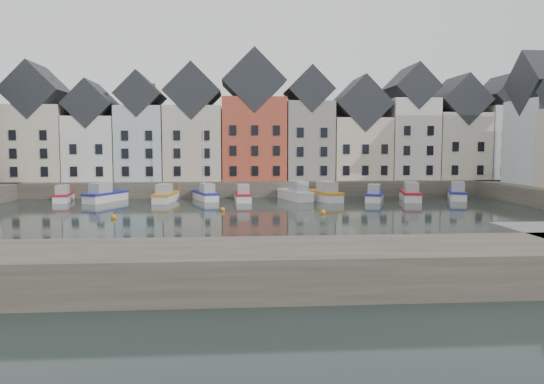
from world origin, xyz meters
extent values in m
plane|color=black|center=(0.00, 0.00, 0.00)|extent=(260.00, 260.00, 0.00)
cube|color=#463D36|center=(0.00, 30.00, 1.00)|extent=(90.00, 16.00, 2.00)
cube|color=#463D36|center=(-10.00, -22.00, 1.00)|extent=(50.00, 6.00, 2.00)
ellipsoid|color=black|center=(0.00, 56.00, -18.00)|extent=(153.60, 70.40, 64.00)
sphere|color=black|center=(-13.94, 50.93, 8.70)|extent=(5.77, 5.77, 5.77)
sphere|color=black|center=(24.86, 60.75, 8.12)|extent=(5.27, 5.27, 5.27)
sphere|color=black|center=(31.82, 54.20, 7.88)|extent=(5.07, 5.07, 5.07)
sphere|color=black|center=(14.28, 55.19, 7.82)|extent=(5.01, 5.01, 5.01)
sphere|color=black|center=(-37.67, 56.61, 6.57)|extent=(3.94, 3.94, 3.94)
sphere|color=black|center=(28.33, 60.25, 8.05)|extent=(5.21, 5.21, 5.21)
sphere|color=black|center=(1.99, 58.64, 8.32)|extent=(5.45, 5.45, 5.45)
sphere|color=black|center=(37.80, 48.31, 7.21)|extent=(4.49, 4.49, 4.49)
cube|color=beige|center=(-29.17, 28.00, 7.04)|extent=(7.67, 8.00, 10.07)
cube|color=black|center=(-29.17, 28.00, 13.97)|extent=(7.67, 8.16, 7.67)
cube|color=white|center=(-21.90, 28.00, 6.30)|extent=(6.56, 8.00, 8.61)
cube|color=black|center=(-21.90, 28.00, 12.23)|extent=(6.56, 8.16, 6.56)
cube|color=silver|center=(-15.37, 28.00, 7.01)|extent=(6.20, 8.00, 10.02)
cube|color=black|center=(-15.37, 28.00, 13.55)|extent=(6.20, 8.16, 6.20)
cube|color=beige|center=(-8.27, 28.00, 7.04)|extent=(7.70, 8.00, 10.08)
cube|color=black|center=(-8.27, 28.00, 13.98)|extent=(7.70, 8.16, 7.70)
cube|color=#BA4B35|center=(0.07, 28.00, 7.64)|extent=(8.69, 8.00, 11.28)
cube|color=black|center=(0.07, 28.00, 15.43)|extent=(8.69, 8.16, 8.69)
cube|color=gray|center=(7.78, 28.00, 7.39)|extent=(6.43, 8.00, 10.78)
cube|color=black|center=(7.78, 28.00, 14.37)|extent=(6.43, 8.16, 6.43)
cube|color=beige|center=(15.08, 28.00, 6.28)|extent=(7.88, 8.00, 8.56)
cube|color=black|center=(15.08, 28.00, 12.51)|extent=(7.88, 8.16, 7.88)
cube|color=white|center=(22.42, 28.00, 7.64)|extent=(6.50, 8.00, 11.27)
cube|color=black|center=(22.42, 28.00, 14.88)|extent=(6.50, 8.16, 6.50)
cube|color=beige|center=(29.43, 28.00, 6.66)|extent=(7.23, 8.00, 9.32)
cube|color=black|center=(29.43, 28.00, 13.11)|extent=(7.23, 8.16, 7.23)
cube|color=white|center=(36.28, 28.00, 7.16)|extent=(6.18, 8.00, 10.32)
cube|color=black|center=(36.28, 28.00, 13.85)|extent=(6.18, 8.16, 6.18)
sphere|color=orange|center=(-4.00, 8.00, 0.15)|extent=(0.50, 0.50, 0.50)
sphere|color=orange|center=(6.00, 5.00, 0.15)|extent=(0.50, 0.50, 0.50)
sphere|color=orange|center=(-14.00, 3.00, 0.15)|extent=(0.50, 0.50, 0.50)
cube|color=silver|center=(-23.42, 19.11, 0.33)|extent=(2.49, 5.86, 1.04)
cube|color=#AA182A|center=(-23.42, 19.11, 0.90)|extent=(2.60, 5.98, 0.24)
cube|color=#9CA0A4|center=(-23.30, 18.27, 1.47)|extent=(1.63, 2.43, 1.13)
cube|color=silver|center=(-18.29, 18.58, 0.38)|extent=(4.38, 6.70, 1.19)
cube|color=navy|center=(-18.29, 18.58, 1.02)|extent=(4.53, 6.86, 0.27)
cube|color=#9CA0A4|center=(-18.68, 17.69, 1.67)|extent=(2.42, 2.98, 1.29)
cube|color=silver|center=(-10.98, 17.86, 0.36)|extent=(2.66, 6.36, 1.13)
cube|color=orange|center=(-10.98, 17.86, 0.98)|extent=(2.78, 6.50, 0.26)
cube|color=#9CA0A4|center=(-11.10, 16.95, 1.59)|extent=(1.76, 2.64, 1.23)
cube|color=silver|center=(-6.33, 19.27, 0.35)|extent=(3.52, 6.18, 1.09)
cube|color=navy|center=(-6.33, 19.27, 0.94)|extent=(3.65, 6.33, 0.25)
cube|color=#9CA0A4|center=(-6.06, 18.43, 1.53)|extent=(2.05, 2.68, 1.19)
cylinder|color=silver|center=(-6.51, 19.84, 5.93)|extent=(0.14, 0.14, 10.86)
cube|color=silver|center=(-1.71, 17.88, 0.34)|extent=(2.00, 5.95, 1.08)
cube|color=#AA182A|center=(-1.71, 17.88, 0.93)|extent=(2.10, 6.07, 0.25)
cube|color=#9CA0A4|center=(-1.68, 17.00, 1.52)|extent=(1.47, 2.41, 1.18)
cube|color=silver|center=(4.83, 18.69, 0.39)|extent=(3.87, 7.06, 1.24)
cube|color=silver|center=(4.83, 18.69, 1.07)|extent=(4.01, 7.22, 0.28)
cube|color=#9CA0A4|center=(5.12, 17.72, 1.75)|extent=(2.28, 3.04, 1.35)
cube|color=silver|center=(8.13, 17.37, 0.40)|extent=(4.03, 7.14, 1.25)
cube|color=orange|center=(8.13, 17.37, 1.08)|extent=(4.18, 7.30, 0.28)
cube|color=#9CA0A4|center=(8.44, 16.40, 1.77)|extent=(2.35, 3.09, 1.37)
cube|color=silver|center=(14.47, 16.80, 0.34)|extent=(3.69, 6.14, 1.08)
cube|color=navy|center=(14.47, 16.80, 0.93)|extent=(3.82, 6.28, 0.25)
cube|color=#9CA0A4|center=(14.17, 15.97, 1.52)|extent=(2.10, 2.69, 1.18)
cube|color=silver|center=(18.95, 16.93, 0.38)|extent=(3.30, 6.81, 1.20)
cube|color=#AA182A|center=(18.95, 16.93, 1.04)|extent=(3.44, 6.96, 0.27)
cube|color=#9CA0A4|center=(18.74, 15.97, 1.69)|extent=(2.05, 2.88, 1.31)
cube|color=silver|center=(25.34, 17.85, 0.37)|extent=(3.93, 6.60, 1.16)
cube|color=navy|center=(25.34, 17.85, 1.00)|extent=(4.08, 6.76, 0.26)
cube|color=#9CA0A4|center=(25.02, 16.96, 1.64)|extent=(2.25, 2.88, 1.27)
camera|label=1|loc=(-3.11, -46.71, 6.79)|focal=35.00mm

